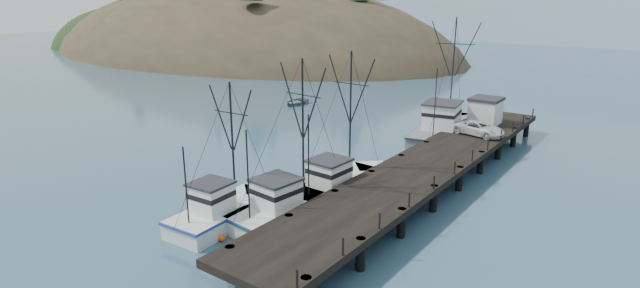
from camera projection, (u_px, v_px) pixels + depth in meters
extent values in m
plane|color=#2E4F67|center=(162.00, 206.00, 36.97)|extent=(400.00, 400.00, 0.00)
cube|color=black|center=(430.00, 164.00, 40.96)|extent=(6.00, 44.00, 0.50)
cylinder|color=black|center=(231.00, 263.00, 27.15)|extent=(0.56, 0.56, 2.00)
cylinder|color=black|center=(289.00, 230.00, 31.02)|extent=(0.56, 0.56, 2.00)
cylinder|color=black|center=(360.00, 254.00, 28.09)|extent=(0.56, 0.56, 2.00)
cylinder|color=black|center=(335.00, 204.00, 34.90)|extent=(0.56, 0.56, 2.00)
cylinder|color=black|center=(401.00, 223.00, 31.96)|extent=(0.56, 0.56, 2.00)
cylinder|color=black|center=(371.00, 183.00, 38.77)|extent=(0.56, 0.56, 2.00)
cylinder|color=black|center=(433.00, 198.00, 35.83)|extent=(0.56, 0.56, 2.00)
cylinder|color=black|center=(401.00, 166.00, 42.64)|extent=(0.56, 0.56, 2.00)
cylinder|color=black|center=(459.00, 179.00, 39.70)|extent=(0.56, 0.56, 2.00)
cylinder|color=black|center=(426.00, 152.00, 46.51)|extent=(0.56, 0.56, 2.00)
cylinder|color=black|center=(481.00, 162.00, 43.58)|extent=(0.56, 0.56, 2.00)
cylinder|color=black|center=(447.00, 140.00, 50.39)|extent=(0.56, 0.56, 2.00)
cylinder|color=black|center=(498.00, 149.00, 47.45)|extent=(0.56, 0.56, 2.00)
cylinder|color=black|center=(465.00, 130.00, 54.26)|extent=(0.56, 0.56, 2.00)
cylinder|color=black|center=(514.00, 137.00, 51.32)|extent=(0.56, 0.56, 2.00)
cylinder|color=black|center=(480.00, 121.00, 58.13)|extent=(0.56, 0.56, 2.00)
cylinder|color=black|center=(527.00, 127.00, 55.20)|extent=(0.56, 0.56, 2.00)
ellipsoid|color=#382D1E|center=(240.00, 75.00, 138.64)|extent=(132.00, 78.00, 51.00)
ellipsoid|color=black|center=(237.00, 58.00, 143.42)|extent=(109.20, 62.40, 41.60)
ellipsoid|color=black|center=(129.00, 60.00, 154.47)|extent=(57.60, 39.60, 32.40)
cube|color=beige|center=(274.00, 66.00, 101.42)|extent=(4.00, 5.00, 2.80)
cube|color=beige|center=(265.00, 61.00, 107.90)|extent=(4.00, 5.00, 2.80)
cube|color=beige|center=(307.00, 64.00, 103.81)|extent=(4.00, 5.00, 2.80)
cube|color=#9EB2C6|center=(615.00, 44.00, 163.00)|extent=(360.00, 40.00, 26.00)
cube|color=silver|center=(479.00, 35.00, 202.87)|extent=(180.00, 25.00, 18.00)
cube|color=silver|center=(251.00, 70.00, 103.69)|extent=(1.00, 3.50, 0.90)
cylinder|color=black|center=(250.00, 56.00, 102.86)|extent=(0.08, 0.08, 6.00)
cube|color=silver|center=(309.00, 75.00, 96.79)|extent=(1.00, 3.50, 0.90)
cylinder|color=black|center=(309.00, 60.00, 95.96)|extent=(0.08, 0.08, 6.00)
cube|color=silver|center=(337.00, 75.00, 96.41)|extent=(1.00, 3.50, 0.90)
cylinder|color=black|center=(337.00, 60.00, 95.58)|extent=(0.08, 0.08, 6.00)
cube|color=silver|center=(288.00, 75.00, 96.07)|extent=(1.00, 3.50, 0.90)
cylinder|color=black|center=(288.00, 60.00, 95.25)|extent=(0.08, 0.08, 6.00)
cube|color=silver|center=(359.00, 73.00, 98.86)|extent=(1.00, 3.50, 0.90)
cylinder|color=black|center=(359.00, 59.00, 98.04)|extent=(0.08, 0.08, 6.00)
cube|color=silver|center=(280.00, 68.00, 106.52)|extent=(1.00, 3.50, 0.90)
cylinder|color=black|center=(279.00, 54.00, 105.70)|extent=(0.08, 0.08, 6.00)
cube|color=silver|center=(286.00, 68.00, 106.61)|extent=(1.00, 3.50, 0.90)
cylinder|color=black|center=(286.00, 54.00, 105.78)|extent=(0.08, 0.08, 6.00)
cube|color=silver|center=(304.00, 67.00, 107.69)|extent=(1.00, 3.50, 0.90)
cylinder|color=black|center=(304.00, 53.00, 106.87)|extent=(0.08, 0.08, 6.00)
cube|color=silver|center=(290.00, 212.00, 34.84)|extent=(4.59, 9.57, 1.60)
cube|color=silver|center=(333.00, 194.00, 38.11)|extent=(3.59, 3.59, 1.60)
cube|color=navy|center=(289.00, 203.00, 34.64)|extent=(4.69, 9.81, 0.18)
cube|color=silver|center=(276.00, 194.00, 33.50)|extent=(2.79, 2.86, 1.90)
cube|color=#26262B|center=(276.00, 179.00, 33.21)|extent=(3.03, 3.12, 0.16)
cylinder|color=black|center=(303.00, 130.00, 34.23)|extent=(0.14, 0.14, 9.78)
cylinder|color=black|center=(248.00, 175.00, 31.26)|extent=(0.10, 0.10, 5.87)
cube|color=silver|center=(224.00, 217.00, 34.13)|extent=(3.70, 8.22, 1.60)
cube|color=silver|center=(261.00, 198.00, 37.38)|extent=(3.24, 3.24, 1.60)
cube|color=navy|center=(223.00, 207.00, 33.94)|extent=(3.78, 8.42, 0.18)
cube|color=silver|center=(211.00, 198.00, 32.81)|extent=(2.40, 2.40, 1.90)
cube|color=#26262B|center=(210.00, 183.00, 32.51)|extent=(2.60, 2.61, 0.16)
cylinder|color=black|center=(232.00, 143.00, 33.72)|extent=(0.14, 0.14, 8.34)
cylinder|color=black|center=(186.00, 186.00, 30.70)|extent=(0.10, 0.10, 5.01)
cube|color=silver|center=(338.00, 190.00, 38.80)|extent=(4.04, 9.39, 1.60)
cube|color=silver|center=(371.00, 175.00, 42.22)|extent=(3.54, 3.54, 1.60)
cube|color=#1C7267|center=(338.00, 182.00, 38.60)|extent=(4.12, 9.63, 0.18)
cube|color=silver|center=(329.00, 173.00, 37.42)|extent=(2.62, 2.73, 1.90)
cube|color=#26262B|center=(329.00, 160.00, 37.13)|extent=(2.84, 2.98, 0.16)
cylinder|color=black|center=(350.00, 116.00, 38.22)|extent=(0.14, 0.14, 9.84)
cylinder|color=black|center=(309.00, 155.00, 35.10)|extent=(0.10, 0.10, 5.90)
cube|color=slate|center=(444.00, 134.00, 53.34)|extent=(6.85, 13.93, 2.20)
cube|color=slate|center=(457.00, 121.00, 59.07)|extent=(4.56, 4.56, 2.20)
cube|color=black|center=(445.00, 125.00, 53.05)|extent=(7.00, 14.29, 0.18)
cube|color=silver|center=(442.00, 116.00, 51.18)|extent=(3.84, 4.26, 2.60)
cube|color=#26262B|center=(443.00, 103.00, 50.79)|extent=(4.17, 4.65, 0.16)
cylinder|color=black|center=(453.00, 70.00, 53.22)|extent=(0.14, 0.14, 11.06)
cylinder|color=black|center=(435.00, 103.00, 47.67)|extent=(0.10, 0.10, 6.64)
cube|color=silver|center=(485.00, 112.00, 52.46)|extent=(2.80, 3.00, 2.50)
cube|color=#26262B|center=(486.00, 99.00, 52.06)|extent=(3.00, 3.20, 0.30)
imported|color=silver|center=(479.00, 128.00, 48.18)|extent=(5.24, 3.15, 1.36)
imported|color=slate|center=(296.00, 104.00, 71.95)|extent=(4.04, 5.30, 1.03)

